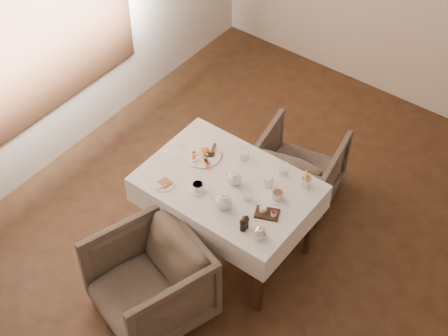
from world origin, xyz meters
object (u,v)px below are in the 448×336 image
at_px(armchair_near, 149,282).
at_px(teapot_centre, 234,178).
at_px(table, 228,193).
at_px(armchair_far, 299,167).
at_px(breakfast_plate, 203,154).

xyz_separation_m(armchair_near, teapot_centre, (0.13, 0.85, 0.46)).
height_order(table, armchair_near, table).
relative_size(armchair_near, armchair_far, 1.12).
height_order(table, teapot_centre, teapot_centre).
xyz_separation_m(table, armchair_near, (-0.09, -0.83, -0.29)).
height_order(armchair_far, breakfast_plate, breakfast_plate).
xyz_separation_m(armchair_near, breakfast_plate, (-0.25, 0.94, 0.42)).
distance_m(table, teapot_centre, 0.18).
relative_size(table, armchair_near, 1.67).
bearing_deg(breakfast_plate, table, -16.25).
height_order(armchair_near, armchair_far, armchair_near).
distance_m(armchair_near, teapot_centre, 0.98).
distance_m(breakfast_plate, teapot_centre, 0.39).
bearing_deg(table, armchair_far, 81.98).
relative_size(table, teapot_centre, 8.64).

